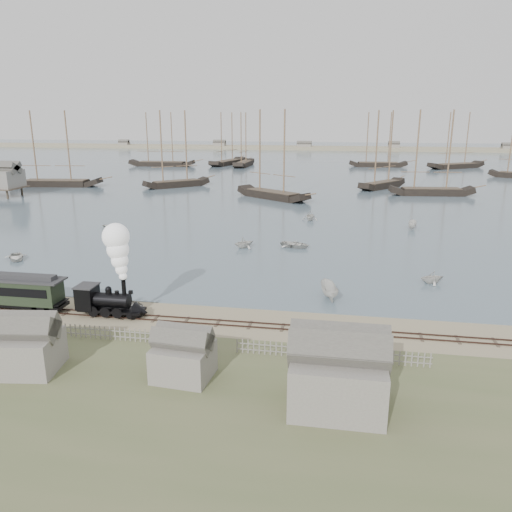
# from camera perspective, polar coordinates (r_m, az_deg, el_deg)

# --- Properties ---
(ground) EXTENTS (600.00, 600.00, 0.00)m
(ground) POSITION_cam_1_polar(r_m,az_deg,el_deg) (48.57, -6.14, -6.55)
(ground) COLOR tan
(ground) RESTS_ON ground
(harbor_water) EXTENTS (600.00, 336.00, 0.06)m
(harbor_water) POSITION_cam_1_polar(r_m,az_deg,el_deg) (214.32, 6.51, 10.67)
(harbor_water) COLOR #495A69
(harbor_water) RESTS_ON ground
(rail_track) EXTENTS (120.00, 1.80, 0.16)m
(rail_track) POSITION_cam_1_polar(r_m,az_deg,el_deg) (46.78, -6.82, -7.41)
(rail_track) COLOR #38251E
(rail_track) RESTS_ON ground
(picket_fence_west) EXTENTS (19.00, 0.10, 1.20)m
(picket_fence_west) POSITION_cam_1_polar(r_m,az_deg,el_deg) (44.85, -16.75, -9.12)
(picket_fence_west) COLOR slate
(picket_fence_west) RESTS_ON ground
(picket_fence_east) EXTENTS (15.00, 0.10, 1.20)m
(picket_fence_east) POSITION_cam_1_polar(r_m,az_deg,el_deg) (40.07, 8.61, -11.68)
(picket_fence_east) COLOR slate
(picket_fence_east) RESTS_ON ground
(shed_left) EXTENTS (5.00, 4.00, 4.10)m
(shed_left) POSITION_cam_1_polar(r_m,az_deg,el_deg) (41.95, -24.81, -11.74)
(shed_left) COLOR slate
(shed_left) RESTS_ON ground
(shed_mid) EXTENTS (4.00, 3.50, 3.60)m
(shed_mid) POSITION_cam_1_polar(r_m,az_deg,el_deg) (37.68, -8.23, -13.54)
(shed_mid) COLOR slate
(shed_mid) RESTS_ON ground
(shed_right) EXTENTS (6.00, 5.00, 5.10)m
(shed_right) POSITION_cam_1_polar(r_m,az_deg,el_deg) (34.42, 9.17, -16.66)
(shed_right) COLOR slate
(shed_right) RESTS_ON ground
(far_spit) EXTENTS (500.00, 20.00, 1.80)m
(far_spit) POSITION_cam_1_polar(r_m,az_deg,el_deg) (294.00, 7.50, 11.96)
(far_spit) COLOR tan
(far_spit) RESTS_ON ground
(locomotive) EXTENTS (6.89, 2.57, 8.59)m
(locomotive) POSITION_cam_1_polar(r_m,az_deg,el_deg) (48.08, -15.69, -2.26)
(locomotive) COLOR black
(locomotive) RESTS_ON ground
(passenger_coach) EXTENTS (12.95, 2.50, 3.14)m
(passenger_coach) POSITION_cam_1_polar(r_m,az_deg,el_deg) (54.87, -27.06, -3.39)
(passenger_coach) COLOR black
(passenger_coach) RESTS_ON ground
(beached_dinghy) EXTENTS (4.51, 4.81, 0.81)m
(beached_dinghy) POSITION_cam_1_polar(r_m,az_deg,el_deg) (50.47, -13.99, -5.58)
(beached_dinghy) COLOR beige
(beached_dinghy) RESTS_ON ground
(rowboat_0) EXTENTS (4.73, 4.48, 0.80)m
(rowboat_0) POSITION_cam_1_polar(r_m,az_deg,el_deg) (72.85, -25.74, -0.10)
(rowboat_0) COLOR beige
(rowboat_0) RESTS_ON harbor_water
(rowboat_1) EXTENTS (4.08, 4.09, 1.63)m
(rowboat_1) POSITION_cam_1_polar(r_m,az_deg,el_deg) (71.52, -1.38, 1.56)
(rowboat_1) COLOR beige
(rowboat_1) RESTS_ON harbor_water
(rowboat_2) EXTENTS (4.22, 2.45, 1.53)m
(rowboat_2) POSITION_cam_1_polar(r_m,az_deg,el_deg) (52.44, 8.33, -3.96)
(rowboat_2) COLOR beige
(rowboat_2) RESTS_ON harbor_water
(rowboat_3) EXTENTS (4.29, 5.06, 0.89)m
(rowboat_3) POSITION_cam_1_polar(r_m,az_deg,el_deg) (72.14, 4.51, 1.34)
(rowboat_3) COLOR beige
(rowboat_3) RESTS_ON harbor_water
(rowboat_4) EXTENTS (3.22, 3.44, 1.46)m
(rowboat_4) POSITION_cam_1_polar(r_m,az_deg,el_deg) (59.76, 19.48, -2.29)
(rowboat_4) COLOR beige
(rowboat_4) RESTS_ON harbor_water
(rowboat_5) EXTENTS (3.61, 1.86, 1.33)m
(rowboat_5) POSITION_cam_1_polar(r_m,az_deg,el_deg) (87.91, 17.42, 3.41)
(rowboat_5) COLOR beige
(rowboat_5) RESTS_ON harbor_water
(rowboat_6) EXTENTS (2.84, 3.69, 0.71)m
(rowboat_6) POSITION_cam_1_polar(r_m,az_deg,el_deg) (87.96, -16.28, 3.30)
(rowboat_6) COLOR beige
(rowboat_6) RESTS_ON harbor_water
(rowboat_7) EXTENTS (3.67, 3.29, 1.73)m
(rowboat_7) POSITION_cam_1_polar(r_m,az_deg,el_deg) (91.33, 6.21, 4.61)
(rowboat_7) COLOR beige
(rowboat_7) RESTS_ON harbor_water
(schooner_0) EXTENTS (24.73, 8.46, 20.00)m
(schooner_0) POSITION_cam_1_polar(r_m,az_deg,el_deg) (146.03, -22.22, 11.30)
(schooner_0) COLOR black
(schooner_0) RESTS_ON harbor_water
(schooner_1) EXTENTS (16.16, 15.16, 20.00)m
(schooner_1) POSITION_cam_1_polar(r_m,az_deg,el_deg) (135.77, -9.22, 11.99)
(schooner_1) COLOR black
(schooner_1) RESTS_ON harbor_water
(schooner_2) EXTENTS (18.83, 15.51, 20.00)m
(schooner_2) POSITION_cam_1_polar(r_m,az_deg,el_deg) (114.62, 1.95, 11.53)
(schooner_2) COLOR black
(schooner_2) RESTS_ON harbor_water
(schooner_3) EXTENTS (13.45, 16.30, 20.00)m
(schooner_3) POSITION_cam_1_polar(r_m,az_deg,el_deg) (135.75, 14.46, 11.70)
(schooner_3) COLOR black
(schooner_3) RESTS_ON harbor_water
(schooner_4) EXTENTS (20.00, 6.47, 20.00)m
(schooner_4) POSITION_cam_1_polar(r_m,az_deg,el_deg) (126.79, 19.78, 11.04)
(schooner_4) COLOR black
(schooner_4) RESTS_ON harbor_water
(schooner_6) EXTENTS (25.18, 7.06, 20.00)m
(schooner_6) POSITION_cam_1_polar(r_m,az_deg,el_deg) (195.84, -10.83, 12.98)
(schooner_6) COLOR black
(schooner_6) RESTS_ON harbor_water
(schooner_7) EXTENTS (5.38, 20.23, 20.00)m
(schooner_7) POSITION_cam_1_polar(r_m,az_deg,el_deg) (192.25, -1.41, 13.20)
(schooner_7) COLOR black
(schooner_7) RESTS_ON harbor_water
(schooner_8) EXTENTS (21.47, 6.26, 20.00)m
(schooner_8) POSITION_cam_1_polar(r_m,az_deg,el_deg) (195.18, 13.95, 12.79)
(schooner_8) COLOR black
(schooner_8) RESTS_ON harbor_water
(schooner_9) EXTENTS (22.45, 17.27, 20.00)m
(schooner_9) POSITION_cam_1_polar(r_m,az_deg,el_deg) (198.36, 22.15, 12.16)
(schooner_9) COLOR black
(schooner_9) RESTS_ON harbor_water
(schooner_10) EXTENTS (11.03, 23.50, 20.00)m
(schooner_10) POSITION_cam_1_polar(r_m,az_deg,el_deg) (198.29, -3.29, 13.25)
(schooner_10) COLOR black
(schooner_10) RESTS_ON harbor_water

